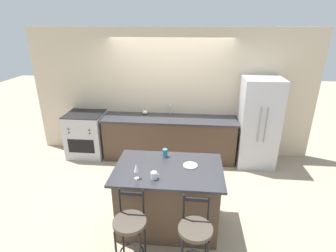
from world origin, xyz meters
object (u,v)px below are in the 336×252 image
at_px(bar_stool_far, 195,236).
at_px(refrigerator, 258,122).
at_px(wine_glass, 136,168).
at_px(tumbler_cup, 165,153).
at_px(pumpkin_decoration, 145,112).
at_px(dinner_plate, 190,165).
at_px(coffee_mug, 154,176).
at_px(oven_range, 87,134).
at_px(bar_stool_near, 130,229).

bearing_deg(bar_stool_far, refrigerator, 65.97).
bearing_deg(wine_glass, refrigerator, 48.98).
relative_size(bar_stool_far, tumbler_cup, 8.41).
relative_size(wine_glass, pumpkin_decoration, 1.91).
bearing_deg(pumpkin_decoration, bar_stool_far, -70.11).
xyz_separation_m(dinner_plate, wine_glass, (-0.67, -0.37, 0.14)).
height_order(wine_glass, coffee_mug, wine_glass).
height_order(oven_range, pumpkin_decoration, pumpkin_decoration).
xyz_separation_m(refrigerator, dinner_plate, (-1.32, -1.91, 0.05)).
relative_size(refrigerator, oven_range, 1.87).
height_order(refrigerator, bar_stool_near, refrigerator).
distance_m(bar_stool_near, dinner_plate, 1.14).
bearing_deg(coffee_mug, tumbler_cup, 82.76).
distance_m(refrigerator, bar_stool_far, 3.07).
relative_size(refrigerator, bar_stool_near, 1.79).
bearing_deg(dinner_plate, oven_range, 139.78).
height_order(coffee_mug, pumpkin_decoration, coffee_mug).
bearing_deg(refrigerator, dinner_plate, -124.62).
height_order(bar_stool_far, tumbler_cup, tumbler_cup).
height_order(oven_range, tumbler_cup, tumbler_cup).
distance_m(oven_range, tumbler_cup, 2.61).
distance_m(oven_range, dinner_plate, 3.03).
height_order(refrigerator, coffee_mug, refrigerator).
distance_m(bar_stool_far, coffee_mug, 0.85).
xyz_separation_m(wine_glass, pumpkin_decoration, (-0.35, 2.52, -0.13)).
bearing_deg(refrigerator, bar_stool_near, -125.90).
relative_size(oven_range, coffee_mug, 8.65).
height_order(bar_stool_far, dinner_plate, bar_stool_far).
bearing_deg(tumbler_cup, oven_range, 138.35).
bearing_deg(refrigerator, oven_range, 179.68).
bearing_deg(refrigerator, coffee_mug, -127.88).
relative_size(oven_range, wine_glass, 4.51).
distance_m(dinner_plate, tumbler_cup, 0.44).
height_order(oven_range, bar_stool_near, bar_stool_near).
relative_size(tumbler_cup, pumpkin_decoration, 1.07).
xyz_separation_m(bar_stool_far, dinner_plate, (-0.08, 0.87, 0.40)).
bearing_deg(tumbler_cup, refrigerator, 44.78).
xyz_separation_m(oven_range, bar_stool_far, (2.37, -2.80, 0.08)).
relative_size(oven_range, bar_stool_far, 0.95).
xyz_separation_m(dinner_plate, pumpkin_decoration, (-1.01, 2.15, 0.01)).
xyz_separation_m(coffee_mug, tumbler_cup, (0.08, 0.59, 0.01)).
distance_m(dinner_plate, coffee_mug, 0.58).
distance_m(bar_stool_far, tumbler_cup, 1.27).
xyz_separation_m(refrigerator, pumpkin_decoration, (-2.33, 0.24, 0.06)).
bearing_deg(oven_range, bar_stool_far, -49.84).
xyz_separation_m(bar_stool_far, pumpkin_decoration, (-1.09, 3.02, 0.41)).
xyz_separation_m(bar_stool_far, coffee_mug, (-0.53, 0.51, 0.44)).
distance_m(refrigerator, wine_glass, 3.03).
xyz_separation_m(refrigerator, bar_stool_far, (-1.24, -2.78, -0.34)).
distance_m(refrigerator, tumbler_cup, 2.39).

